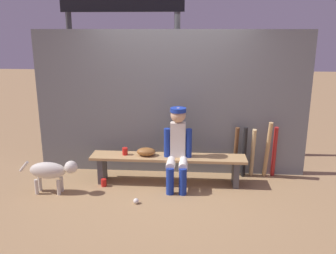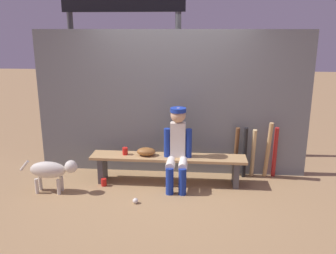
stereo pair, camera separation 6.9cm
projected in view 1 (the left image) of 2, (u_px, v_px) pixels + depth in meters
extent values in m
plane|color=#9E7A51|center=(168.00, 183.00, 5.50)|extent=(30.00, 30.00, 0.00)
cube|color=slate|center=(170.00, 104.00, 5.65)|extent=(4.26, 0.03, 2.26)
cube|color=tan|center=(168.00, 157.00, 5.39)|extent=(2.32, 0.36, 0.04)
cube|color=#4C4C51|center=(102.00, 169.00, 5.52)|extent=(0.08, 0.29, 0.39)
cube|color=#4C4C51|center=(235.00, 173.00, 5.38)|extent=(0.08, 0.29, 0.39)
cube|color=silver|center=(178.00, 140.00, 5.31)|extent=(0.22, 0.13, 0.52)
sphere|color=tan|center=(178.00, 115.00, 5.21)|extent=(0.22, 0.22, 0.22)
cylinder|color=#193399|center=(178.00, 110.00, 5.19)|extent=(0.23, 0.23, 0.06)
cylinder|color=silver|center=(171.00, 163.00, 5.21)|extent=(0.13, 0.38, 0.13)
cylinder|color=#193399|center=(170.00, 181.00, 5.08)|extent=(0.11, 0.11, 0.39)
cylinder|color=#193399|center=(167.00, 143.00, 5.31)|extent=(0.09, 0.09, 0.44)
cylinder|color=silver|center=(183.00, 164.00, 5.20)|extent=(0.13, 0.38, 0.13)
cylinder|color=#193399|center=(183.00, 182.00, 5.07)|extent=(0.11, 0.11, 0.39)
cylinder|color=#193399|center=(189.00, 144.00, 5.29)|extent=(0.09, 0.09, 0.44)
ellipsoid|color=brown|center=(146.00, 152.00, 5.40)|extent=(0.28, 0.20, 0.12)
cylinder|color=brown|center=(236.00, 151.00, 5.67)|extent=(0.08, 0.16, 0.81)
cylinder|color=black|center=(244.00, 152.00, 5.61)|extent=(0.07, 0.13, 0.82)
cylinder|color=tan|center=(253.00, 153.00, 5.61)|extent=(0.08, 0.20, 0.80)
cylinder|color=tan|center=(267.00, 150.00, 5.57)|extent=(0.09, 0.22, 0.92)
cylinder|color=#B22323|center=(274.00, 152.00, 5.61)|extent=(0.09, 0.19, 0.83)
sphere|color=white|center=(136.00, 201.00, 4.84)|extent=(0.07, 0.07, 0.07)
cylinder|color=red|center=(104.00, 183.00, 5.37)|extent=(0.08, 0.08, 0.11)
cylinder|color=red|center=(125.00, 151.00, 5.43)|extent=(0.08, 0.08, 0.11)
cylinder|color=#3F3F42|center=(73.00, 86.00, 6.48)|extent=(0.10, 0.10, 2.54)
cylinder|color=#3F3F42|center=(177.00, 87.00, 6.35)|extent=(0.10, 0.10, 2.54)
ellipsoid|color=beige|center=(48.00, 170.00, 5.09)|extent=(0.52, 0.20, 0.24)
sphere|color=beige|center=(71.00, 167.00, 5.05)|extent=(0.18, 0.18, 0.18)
cylinder|color=beige|center=(24.00, 166.00, 5.10)|extent=(0.15, 0.04, 0.16)
cylinder|color=beige|center=(62.00, 184.00, 5.19)|extent=(0.05, 0.05, 0.22)
cylinder|color=beige|center=(59.00, 188.00, 5.08)|extent=(0.05, 0.05, 0.22)
cylinder|color=beige|center=(40.00, 183.00, 5.22)|extent=(0.05, 0.05, 0.22)
cylinder|color=beige|center=(37.00, 187.00, 5.10)|extent=(0.05, 0.05, 0.22)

